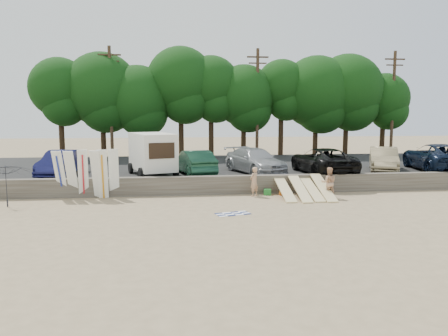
% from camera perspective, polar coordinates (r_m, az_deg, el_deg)
% --- Properties ---
extents(ground, '(120.00, 120.00, 0.00)m').
position_cam_1_polar(ground, '(21.42, 7.32, -4.69)').
color(ground, tan).
rests_on(ground, ground).
extents(seawall, '(44.00, 0.50, 1.00)m').
position_cam_1_polar(seawall, '(24.20, 5.60, -2.10)').
color(seawall, '#6B6356').
rests_on(seawall, ground).
extents(parking_lot, '(44.00, 14.50, 0.70)m').
position_cam_1_polar(parking_lot, '(31.51, 2.67, -0.19)').
color(parking_lot, '#282828').
rests_on(parking_lot, ground).
extents(treeline, '(32.93, 6.39, 9.32)m').
position_cam_1_polar(treeline, '(38.26, 0.67, 10.10)').
color(treeline, '#382616').
rests_on(treeline, parking_lot).
extents(utility_poles, '(25.80, 0.26, 9.00)m').
position_cam_1_polar(utility_poles, '(37.03, 4.38, 8.76)').
color(utility_poles, '#473321').
rests_on(utility_poles, parking_lot).
extents(box_trailer, '(3.12, 4.33, 2.50)m').
position_cam_1_polar(box_trailer, '(26.34, -9.35, 2.10)').
color(box_trailer, white).
rests_on(box_trailer, parking_lot).
extents(car_0, '(2.06, 4.71, 1.51)m').
position_cam_1_polar(car_0, '(27.48, -20.48, 0.60)').
color(car_0, '#131442').
rests_on(car_0, parking_lot).
extents(car_1, '(2.50, 4.73, 1.48)m').
position_cam_1_polar(car_1, '(26.33, -3.84, 0.74)').
color(car_1, '#163C28').
rests_on(car_1, parking_lot).
extents(car_2, '(3.72, 5.62, 1.51)m').
position_cam_1_polar(car_2, '(27.13, 4.07, 0.96)').
color(car_2, '#95969A').
rests_on(car_2, parking_lot).
extents(car_3, '(2.95, 5.80, 1.57)m').
position_cam_1_polar(car_3, '(27.49, 12.75, 0.94)').
color(car_3, black).
rests_on(car_3, parking_lot).
extents(car_4, '(3.34, 4.89, 1.53)m').
position_cam_1_polar(car_4, '(29.76, 20.12, 1.10)').
color(car_4, '#8D7D5A').
rests_on(car_4, parking_lot).
extents(car_5, '(3.99, 6.68, 1.74)m').
position_cam_1_polar(car_5, '(31.35, 26.11, 1.29)').
color(car_5, black).
rests_on(car_5, parking_lot).
extents(surfboard_upright_0, '(0.63, 0.87, 2.51)m').
position_cam_1_polar(surfboard_upright_0, '(23.86, -20.62, -0.82)').
color(surfboard_upright_0, white).
rests_on(surfboard_upright_0, ground).
extents(surfboard_upright_1, '(0.61, 0.88, 2.50)m').
position_cam_1_polar(surfboard_upright_1, '(23.68, -19.30, -0.83)').
color(surfboard_upright_1, white).
rests_on(surfboard_upright_1, ground).
extents(surfboard_upright_2, '(0.60, 0.70, 2.55)m').
position_cam_1_polar(surfboard_upright_2, '(23.55, -17.92, -0.76)').
color(surfboard_upright_2, white).
rests_on(surfboard_upright_2, ground).
extents(surfboard_upright_3, '(0.58, 0.80, 2.52)m').
position_cam_1_polar(surfboard_upright_3, '(23.28, -16.27, -0.82)').
color(surfboard_upright_3, white).
rests_on(surfboard_upright_3, ground).
extents(surfboard_upright_4, '(0.53, 0.60, 2.56)m').
position_cam_1_polar(surfboard_upright_4, '(23.19, -15.56, -0.78)').
color(surfboard_upright_4, white).
rests_on(surfboard_upright_4, ground).
extents(surfboard_upright_5, '(0.54, 0.56, 2.57)m').
position_cam_1_polar(surfboard_upright_5, '(23.34, -14.19, -0.68)').
color(surfboard_upright_5, white).
rests_on(surfboard_upright_5, ground).
extents(surfboard_low_0, '(0.56, 2.89, 0.93)m').
position_cam_1_polar(surfboard_low_0, '(22.96, 7.92, -2.71)').
color(surfboard_low_0, beige).
rests_on(surfboard_low_0, ground).
extents(surfboard_low_1, '(0.56, 2.87, 1.00)m').
position_cam_1_polar(surfboard_low_1, '(23.00, 9.90, -2.66)').
color(surfboard_low_1, beige).
rests_on(surfboard_low_1, ground).
extents(surfboard_low_2, '(0.56, 2.90, 0.91)m').
position_cam_1_polar(surfboard_low_2, '(23.32, 11.38, -2.67)').
color(surfboard_low_2, beige).
rests_on(surfboard_low_2, ground).
extents(surfboard_low_3, '(0.56, 2.86, 1.05)m').
position_cam_1_polar(surfboard_low_3, '(23.40, 12.86, -2.49)').
color(surfboard_low_3, beige).
rests_on(surfboard_low_3, ground).
extents(beachgoer_a, '(0.68, 0.65, 1.57)m').
position_cam_1_polar(beachgoer_a, '(23.15, 3.96, -1.79)').
color(beachgoer_a, tan).
rests_on(beachgoer_a, ground).
extents(beachgoer_b, '(0.91, 0.79, 1.62)m').
position_cam_1_polar(beachgoer_b, '(23.26, 13.52, -1.87)').
color(beachgoer_b, tan).
rests_on(beachgoer_b, ground).
extents(cooler, '(0.42, 0.35, 0.32)m').
position_cam_1_polar(cooler, '(23.66, 5.68, -3.15)').
color(cooler, '#23822D').
rests_on(cooler, ground).
extents(gear_bag, '(0.31, 0.26, 0.22)m').
position_cam_1_polar(gear_bag, '(23.69, 7.62, -3.28)').
color(gear_bag, '#CA6217').
rests_on(gear_bag, ground).
extents(beach_towel, '(1.84, 1.84, 0.00)m').
position_cam_1_polar(beach_towel, '(19.21, 1.17, -6.00)').
color(beach_towel, white).
rests_on(beach_towel, ground).
extents(beach_umbrella, '(3.11, 3.10, 2.02)m').
position_cam_1_polar(beach_umbrella, '(22.80, -26.41, -2.08)').
color(beach_umbrella, black).
rests_on(beach_umbrella, ground).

